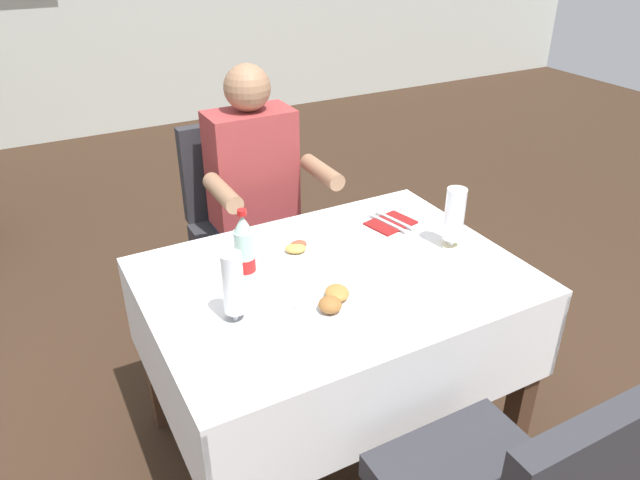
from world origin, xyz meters
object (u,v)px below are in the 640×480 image
at_px(plate_near_camera, 335,300).
at_px(cola_bottle_primary, 245,255).
at_px(main_dining_table, 334,315).
at_px(beer_glass_left, 233,287).
at_px(napkin_cutlery_set, 391,223).
at_px(seated_diner_far, 258,196).
at_px(chair_far_diner_seat, 242,221).
at_px(beer_glass_middle, 454,217).
at_px(plate_far_diner, 299,251).

bearing_deg(plate_near_camera, cola_bottle_primary, 134.15).
xyz_separation_m(main_dining_table, plate_near_camera, (-0.08, -0.15, 0.18)).
bearing_deg(beer_glass_left, napkin_cutlery_set, 21.62).
bearing_deg(main_dining_table, plate_near_camera, -119.12).
xyz_separation_m(beer_glass_left, cola_bottle_primary, (0.09, 0.14, 0.01)).
bearing_deg(seated_diner_far, cola_bottle_primary, -115.94).
relative_size(chair_far_diner_seat, cola_bottle_primary, 3.48).
height_order(seated_diner_far, cola_bottle_primary, seated_diner_far).
height_order(chair_far_diner_seat, cola_bottle_primary, cola_bottle_primary).
bearing_deg(beer_glass_left, chair_far_diner_seat, 67.62).
relative_size(chair_far_diner_seat, beer_glass_left, 4.32).
bearing_deg(napkin_cutlery_set, main_dining_table, -150.08).
distance_m(plate_near_camera, napkin_cutlery_set, 0.58).
height_order(chair_far_diner_seat, beer_glass_left, chair_far_diner_seat).
xyz_separation_m(chair_far_diner_seat, napkin_cutlery_set, (0.37, -0.63, 0.18)).
relative_size(beer_glass_middle, cola_bottle_primary, 0.80).
bearing_deg(beer_glass_left, beer_glass_middle, 3.27).
bearing_deg(beer_glass_left, plate_far_diner, 37.54).
distance_m(main_dining_table, plate_far_diner, 0.25).
xyz_separation_m(beer_glass_middle, napkin_cutlery_set, (-0.09, 0.25, -0.11)).
bearing_deg(chair_far_diner_seat, napkin_cutlery_set, -59.66).
bearing_deg(chair_far_diner_seat, plate_far_diner, -93.66).
height_order(beer_glass_left, napkin_cutlery_set, beer_glass_left).
bearing_deg(plate_near_camera, beer_glass_left, 167.21).
height_order(seated_diner_far, plate_far_diner, seated_diner_far).
bearing_deg(beer_glass_left, plate_near_camera, -12.79).
distance_m(chair_far_diner_seat, seated_diner_far, 0.20).
distance_m(chair_far_diner_seat, cola_bottle_primary, 0.89).
relative_size(plate_near_camera, beer_glass_middle, 1.16).
xyz_separation_m(chair_far_diner_seat, seated_diner_far, (0.04, -0.11, 0.16)).
height_order(seated_diner_far, beer_glass_left, seated_diner_far).
bearing_deg(beer_glass_middle, cola_bottle_primary, 172.83).
xyz_separation_m(main_dining_table, beer_glass_left, (-0.38, -0.08, 0.28)).
distance_m(seated_diner_far, cola_bottle_primary, 0.76).
bearing_deg(napkin_cutlery_set, cola_bottle_primary, -166.67).
height_order(main_dining_table, chair_far_diner_seat, chair_far_diner_seat).
height_order(beer_glass_left, beer_glass_middle, same).
height_order(cola_bottle_primary, napkin_cutlery_set, cola_bottle_primary).
height_order(main_dining_table, seated_diner_far, seated_diner_far).
bearing_deg(cola_bottle_primary, plate_far_diner, 25.83).
xyz_separation_m(seated_diner_far, plate_far_diner, (-0.08, -0.55, 0.03)).
relative_size(cola_bottle_primary, napkin_cutlery_set, 1.42).
xyz_separation_m(chair_far_diner_seat, plate_near_camera, (-0.08, -0.99, 0.20)).
xyz_separation_m(plate_near_camera, beer_glass_middle, (0.54, 0.11, 0.10)).
height_order(seated_diner_far, plate_near_camera, seated_diner_far).
distance_m(plate_near_camera, beer_glass_left, 0.32).
xyz_separation_m(plate_near_camera, cola_bottle_primary, (-0.20, 0.21, 0.11)).
relative_size(plate_near_camera, beer_glass_left, 1.15).
relative_size(chair_far_diner_seat, plate_near_camera, 3.75).
bearing_deg(seated_diner_far, plate_near_camera, -98.09).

